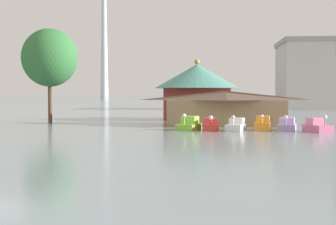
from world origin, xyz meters
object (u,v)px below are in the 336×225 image
pedal_boat_white (236,126)px  pedal_boat_orange (263,125)px  pedal_boat_red (211,125)px  boathouse (226,107)px  shoreline_tree_tall_left (50,58)px  pedal_boat_lavender (287,125)px  pedal_boat_lime (189,125)px  green_roof_pavilion (197,89)px  pedal_boat_pink (317,126)px

pedal_boat_white → pedal_boat_orange: bearing=124.1°
pedal_boat_red → boathouse: bearing=167.0°
boathouse → shoreline_tree_tall_left: 21.92m
pedal_boat_lavender → shoreline_tree_tall_left: bearing=-96.1°
pedal_boat_lime → boathouse: boathouse is taller
pedal_boat_white → boathouse: boathouse is taller
boathouse → pedal_boat_orange: bearing=-65.9°
pedal_boat_lime → shoreline_tree_tall_left: bearing=-101.7°
pedal_boat_white → pedal_boat_lime: bearing=-82.0°
pedal_boat_lime → pedal_boat_lavender: (9.43, 0.32, -0.04)m
pedal_boat_orange → pedal_boat_white: bearing=-63.5°
pedal_boat_lavender → green_roof_pavilion: green_roof_pavilion is taller
pedal_boat_orange → pedal_boat_lavender: pedal_boat_orange is taller
pedal_boat_red → shoreline_tree_tall_left: size_ratio=0.25×
pedal_boat_pink → pedal_boat_lavender: bearing=-148.0°
boathouse → pedal_boat_white: bearing=-85.2°
pedal_boat_orange → boathouse: 8.10m
pedal_boat_red → shoreline_tree_tall_left: shoreline_tree_tall_left is taller
pedal_boat_orange → pedal_boat_lavender: 2.37m
pedal_boat_white → pedal_boat_lavender: bearing=120.3°
boathouse → pedal_boat_lime: bearing=-117.8°
pedal_boat_red → boathouse: boathouse is taller
pedal_boat_lime → pedal_boat_lavender: size_ratio=1.13×
pedal_boat_white → pedal_boat_lavender: 5.04m
pedal_boat_white → boathouse: bearing=-157.5°
pedal_boat_red → pedal_boat_white: 2.43m
pedal_boat_lime → pedal_boat_pink: 11.98m
pedal_boat_orange → boathouse: boathouse is taller
pedal_boat_lime → pedal_boat_pink: (11.87, -1.66, -0.00)m
pedal_boat_white → pedal_boat_pink: 7.41m
pedal_boat_orange → pedal_boat_pink: size_ratio=0.83×
pedal_boat_pink → green_roof_pavilion: bearing=-169.8°
pedal_boat_orange → shoreline_tree_tall_left: bearing=-103.1°
pedal_boat_pink → green_roof_pavilion: green_roof_pavilion is taller
pedal_boat_red → pedal_boat_orange: bearing=95.1°
pedal_boat_lavender → boathouse: size_ratio=0.21×
boathouse → green_roof_pavilion: green_roof_pavilion is taller
pedal_boat_red → boathouse: size_ratio=0.20×
pedal_boat_pink → pedal_boat_orange: bearing=-127.9°
pedal_boat_lime → pedal_boat_white: size_ratio=1.10×
pedal_boat_white → green_roof_pavilion: size_ratio=0.26×
shoreline_tree_tall_left → pedal_boat_white: bearing=-27.3°
boathouse → green_roof_pavilion: size_ratio=1.20×
pedal_boat_white → pedal_boat_orange: size_ratio=1.09×
pedal_boat_lime → pedal_boat_orange: bearing=109.4°
pedal_boat_red → pedal_boat_lime: bearing=-103.6°
pedal_boat_white → green_roof_pavilion: (-4.06, 19.58, 3.67)m
boathouse → shoreline_tree_tall_left: (-20.91, 3.08, 5.81)m
pedal_boat_lime → green_roof_pavilion: green_roof_pavilion is taller
pedal_boat_lavender → boathouse: boathouse is taller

